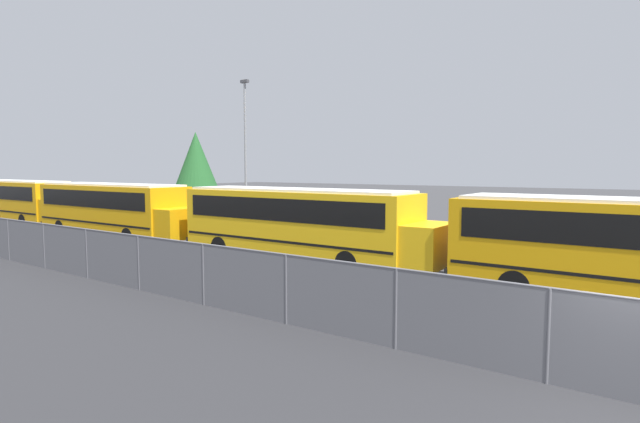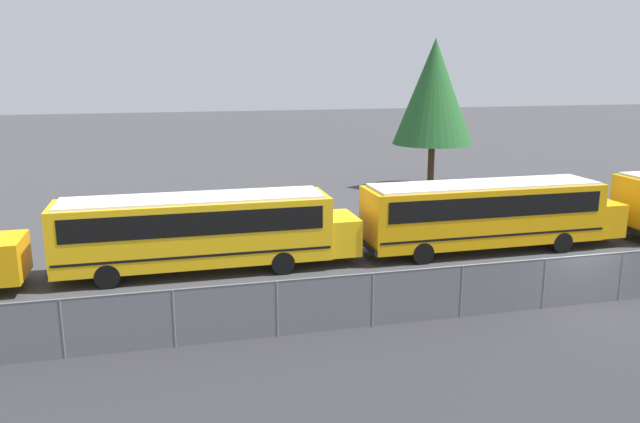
% 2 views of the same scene
% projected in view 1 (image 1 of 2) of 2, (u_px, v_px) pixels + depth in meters
% --- Properties ---
extents(school_bus_0, '(12.06, 2.61, 3.08)m').
position_uv_depth(school_bus_0, '(20.00, 198.00, 35.40)').
color(school_bus_0, orange).
rests_on(school_bus_0, ground_plane).
extents(school_bus_1, '(12.06, 2.61, 3.08)m').
position_uv_depth(school_bus_1, '(114.00, 206.00, 27.83)').
color(school_bus_1, orange).
rests_on(school_bus_1, ground_plane).
extents(school_bus_2, '(12.06, 2.61, 3.08)m').
position_uv_depth(school_bus_2, '(300.00, 219.00, 20.81)').
color(school_bus_2, yellow).
rests_on(school_bus_2, ground_plane).
extents(light_pole, '(0.60, 0.24, 9.78)m').
position_uv_depth(light_pole, '(246.00, 148.00, 33.41)').
color(light_pole, gray).
rests_on(light_pole, ground_plane).
extents(tree_0, '(3.56, 3.56, 7.02)m').
position_uv_depth(tree_0, '(196.00, 160.00, 42.25)').
color(tree_0, '#51381E').
rests_on(tree_0, ground_plane).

